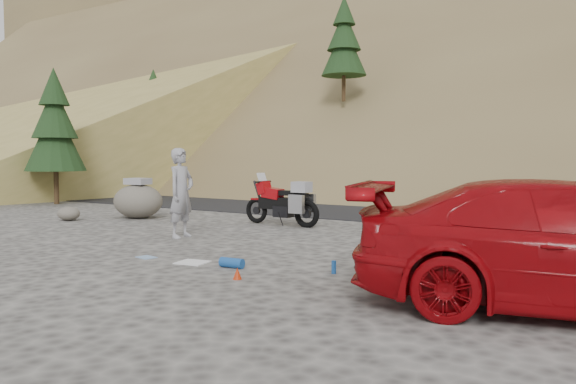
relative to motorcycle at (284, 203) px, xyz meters
name	(u,v)px	position (x,y,z in m)	size (l,w,h in m)	color
ground	(192,246)	(0.28, -3.72, -0.58)	(140.00, 140.00, 0.00)	#403D3B
road	(380,210)	(0.28, 5.28, -0.58)	(120.00, 7.00, 0.05)	black
hillside	(546,39)	(0.23, 37.16, 10.50)	(120.00, 73.00, 46.72)	brown
conifer_verge	(55,126)	(-10.72, 0.78, 2.31)	(2.20, 2.20, 5.04)	#332012
motorcycle	(284,203)	(0.00, 0.00, 0.00)	(2.28, 0.69, 1.36)	black
man	(182,237)	(-0.69, -3.00, -0.58)	(0.71, 0.47, 1.95)	#95959A
boulder	(138,201)	(-4.48, -0.85, -0.08)	(1.60, 1.39, 1.15)	#544F48
small_rock	(69,214)	(-5.61, -2.33, -0.39)	(0.79, 0.75, 0.39)	#544F48
gear_white_cloth	(193,262)	(1.53, -5.04, -0.57)	(0.49, 0.43, 0.02)	white
gear_blue_mat	(232,263)	(2.34, -5.01, -0.50)	(0.16, 0.16, 0.40)	#184B95
gear_bottle	(334,267)	(3.90, -4.51, -0.48)	(0.07, 0.07, 0.20)	#184B95
gear_funnel	(237,273)	(2.93, -5.62, -0.50)	(0.13, 0.13, 0.17)	#BA2C0C
gear_blue_cloth	(146,257)	(0.52, -5.13, -0.57)	(0.33, 0.24, 0.01)	#7E9DC3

